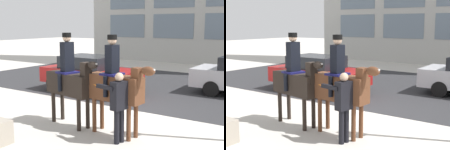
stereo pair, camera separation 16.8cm
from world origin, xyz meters
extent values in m
plane|color=beige|center=(0.00, 0.00, 0.00)|extent=(80.00, 80.00, 0.00)
cube|color=#2D2D30|center=(0.00, 4.75, 0.00)|extent=(21.45, 8.50, 0.01)
cube|color=slate|center=(-7.55, 12.83, 2.61)|extent=(3.02, 0.02, 1.70)
cube|color=slate|center=(-3.78, 12.83, 2.61)|extent=(3.02, 0.02, 1.70)
cube|color=black|center=(-0.68, -1.73, 1.16)|extent=(1.63, 0.74, 0.59)
cylinder|color=black|center=(-0.10, -1.69, 0.43)|extent=(0.11, 0.11, 0.87)
cylinder|color=black|center=(-0.16, -1.99, 0.43)|extent=(0.11, 0.11, 0.87)
cylinder|color=black|center=(-1.21, -1.47, 0.43)|extent=(0.11, 0.11, 0.87)
cylinder|color=black|center=(-1.27, -1.77, 0.43)|extent=(0.11, 0.11, 0.87)
cube|color=black|center=(0.00, -1.87, 1.53)|extent=(0.24, 0.28, 0.56)
cube|color=#382314|center=(-0.12, -1.84, 1.55)|extent=(0.05, 0.09, 0.51)
ellipsoid|color=black|center=(0.26, -1.92, 1.77)|extent=(0.34, 0.25, 0.18)
cube|color=silver|center=(0.35, -1.94, 1.79)|extent=(0.12, 0.07, 0.07)
cylinder|color=#382314|center=(-1.49, -1.57, 1.06)|extent=(0.09, 0.09, 0.55)
cube|color=#14144C|center=(-0.76, -1.72, 1.47)|extent=(0.56, 0.56, 0.05)
cube|color=black|center=(-0.76, -1.72, 1.90)|extent=(0.28, 0.36, 0.80)
sphere|color=#D1A889|center=(-0.76, -1.72, 2.41)|extent=(0.22, 0.22, 0.22)
cylinder|color=black|center=(-0.76, -1.72, 2.49)|extent=(0.24, 0.24, 0.12)
cylinder|color=black|center=(-0.71, -1.45, 1.22)|extent=(0.11, 0.11, 0.47)
cylinder|color=black|center=(-0.81, -1.98, 1.22)|extent=(0.11, 0.11, 0.47)
cube|color=#59331E|center=(0.77, -1.70, 1.21)|extent=(1.54, 0.56, 0.64)
cylinder|color=#59331E|center=(1.32, -1.59, 0.45)|extent=(0.11, 0.11, 0.89)
cylinder|color=#59331E|center=(1.30, -1.90, 0.45)|extent=(0.11, 0.11, 0.89)
cylinder|color=#59331E|center=(0.24, -1.50, 0.45)|extent=(0.11, 0.11, 0.89)
cylinder|color=#59331E|center=(0.21, -1.81, 0.45)|extent=(0.11, 0.11, 0.89)
cube|color=#59331E|center=(1.43, -1.75, 1.54)|extent=(0.22, 0.26, 0.47)
cube|color=black|center=(1.31, -1.74, 1.56)|extent=(0.05, 0.08, 0.42)
ellipsoid|color=#59331E|center=(1.73, -1.78, 1.72)|extent=(0.37, 0.23, 0.22)
cube|color=silver|center=(1.83, -1.79, 1.74)|extent=(0.13, 0.06, 0.09)
cylinder|color=black|center=(-0.03, -1.63, 1.10)|extent=(0.09, 0.09, 0.55)
cube|color=#14144C|center=(0.69, -1.69, 1.55)|extent=(0.49, 0.52, 0.05)
cube|color=black|center=(0.69, -1.69, 1.93)|extent=(0.25, 0.34, 0.69)
sphere|color=#D1A889|center=(0.69, -1.69, 2.38)|extent=(0.22, 0.22, 0.22)
cylinder|color=black|center=(0.69, -1.69, 2.46)|extent=(0.24, 0.24, 0.12)
cylinder|color=black|center=(0.71, -1.42, 1.27)|extent=(0.11, 0.11, 0.51)
cylinder|color=black|center=(0.67, -1.96, 1.27)|extent=(0.11, 0.11, 0.51)
cylinder|color=black|center=(1.15, -2.20, 0.41)|extent=(0.13, 0.13, 0.81)
cylinder|color=black|center=(1.19, -2.05, 0.41)|extent=(0.13, 0.13, 0.81)
cube|color=black|center=(1.17, -2.13, 1.15)|extent=(0.30, 0.44, 0.67)
sphere|color=#D1A889|center=(1.17, -2.13, 1.58)|extent=(0.20, 0.20, 0.20)
cube|color=black|center=(0.86, -2.24, 1.33)|extent=(0.56, 0.20, 0.09)
cone|color=orange|center=(0.52, -2.17, 1.33)|extent=(0.19, 0.08, 0.04)
cube|color=maroon|center=(-2.81, 1.99, 0.68)|extent=(4.07, 1.79, 0.62)
cube|color=black|center=(-2.91, 1.99, 1.24)|extent=(2.04, 1.58, 0.50)
cylinder|color=black|center=(-1.55, 1.17, 0.37)|extent=(0.74, 0.21, 0.74)
cylinder|color=black|center=(-1.55, 2.82, 0.37)|extent=(0.74, 0.21, 0.74)
cylinder|color=black|center=(-4.07, 1.17, 0.37)|extent=(0.74, 0.21, 0.74)
cylinder|color=black|center=(-4.07, 2.82, 0.37)|extent=(0.74, 0.21, 0.74)
cylinder|color=black|center=(1.61, 3.86, 0.31)|extent=(0.61, 0.24, 0.61)
camera|label=1|loc=(4.90, -8.07, 2.78)|focal=50.00mm
camera|label=2|loc=(5.04, -7.97, 2.78)|focal=50.00mm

